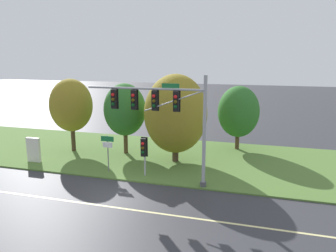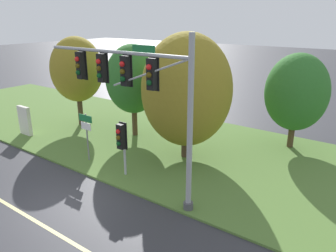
{
  "view_description": "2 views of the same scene",
  "coord_description": "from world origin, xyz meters",
  "px_view_note": "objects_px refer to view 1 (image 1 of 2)",
  "views": [
    {
      "loc": [
        7.89,
        -16.29,
        8.11
      ],
      "look_at": [
        2.22,
        3.31,
        3.73
      ],
      "focal_mm": 35.0,
      "sensor_mm": 36.0,
      "label": 1
    },
    {
      "loc": [
        10.71,
        -6.98,
        7.53
      ],
      "look_at": [
        2.33,
        4.66,
        2.7
      ],
      "focal_mm": 35.0,
      "sensor_mm": 36.0,
      "label": 2
    }
  ],
  "objects_px": {
    "pedestrian_signal_near_kerb": "(144,149)",
    "info_kiosk": "(34,150)",
    "tree_mid_verge": "(239,112)",
    "tree_left_of_mast": "(125,110)",
    "tree_nearest_road": "(71,105)",
    "tree_behind_signpost": "(176,114)",
    "traffic_signal_mast": "(163,110)",
    "route_sign_post": "(108,147)"
  },
  "relations": [
    {
      "from": "tree_mid_verge",
      "to": "pedestrian_signal_near_kerb",
      "type": "bearing_deg",
      "value": -122.61
    },
    {
      "from": "tree_left_of_mast",
      "to": "info_kiosk",
      "type": "bearing_deg",
      "value": -144.76
    },
    {
      "from": "tree_mid_verge",
      "to": "info_kiosk",
      "type": "relative_size",
      "value": 2.91
    },
    {
      "from": "tree_nearest_road",
      "to": "tree_behind_signpost",
      "type": "xyz_separation_m",
      "value": [
        9.19,
        -0.36,
        -0.21
      ]
    },
    {
      "from": "info_kiosk",
      "to": "tree_left_of_mast",
      "type": "bearing_deg",
      "value": 35.24
    },
    {
      "from": "traffic_signal_mast",
      "to": "route_sign_post",
      "type": "bearing_deg",
      "value": 168.51
    },
    {
      "from": "tree_mid_verge",
      "to": "tree_behind_signpost",
      "type": "bearing_deg",
      "value": -131.97
    },
    {
      "from": "pedestrian_signal_near_kerb",
      "to": "route_sign_post",
      "type": "xyz_separation_m",
      "value": [
        -2.79,
        0.27,
        -0.15
      ]
    },
    {
      "from": "traffic_signal_mast",
      "to": "info_kiosk",
      "type": "xyz_separation_m",
      "value": [
        -10.79,
        1.21,
        -3.77
      ]
    },
    {
      "from": "route_sign_post",
      "to": "tree_mid_verge",
      "type": "relative_size",
      "value": 0.47
    },
    {
      "from": "tree_behind_signpost",
      "to": "info_kiosk",
      "type": "bearing_deg",
      "value": -162.98
    },
    {
      "from": "pedestrian_signal_near_kerb",
      "to": "tree_left_of_mast",
      "type": "xyz_separation_m",
      "value": [
        -3.39,
        4.75,
        1.77
      ]
    },
    {
      "from": "tree_mid_verge",
      "to": "traffic_signal_mast",
      "type": "bearing_deg",
      "value": -113.34
    },
    {
      "from": "traffic_signal_mast",
      "to": "route_sign_post",
      "type": "height_order",
      "value": "traffic_signal_mast"
    },
    {
      "from": "tree_mid_verge",
      "to": "route_sign_post",
      "type": "bearing_deg",
      "value": -134.86
    },
    {
      "from": "tree_nearest_road",
      "to": "info_kiosk",
      "type": "bearing_deg",
      "value": -109.36
    },
    {
      "from": "tree_behind_signpost",
      "to": "tree_left_of_mast",
      "type": "bearing_deg",
      "value": 168.22
    },
    {
      "from": "traffic_signal_mast",
      "to": "pedestrian_signal_near_kerb",
      "type": "relative_size",
      "value": 2.9
    },
    {
      "from": "info_kiosk",
      "to": "traffic_signal_mast",
      "type": "bearing_deg",
      "value": -6.42
    },
    {
      "from": "info_kiosk",
      "to": "tree_behind_signpost",
      "type": "bearing_deg",
      "value": 17.02
    },
    {
      "from": "tree_mid_verge",
      "to": "info_kiosk",
      "type": "distance_m",
      "value": 16.96
    },
    {
      "from": "tree_behind_signpost",
      "to": "route_sign_post",
      "type": "bearing_deg",
      "value": -138.38
    },
    {
      "from": "tree_left_of_mast",
      "to": "info_kiosk",
      "type": "xyz_separation_m",
      "value": [
        -5.87,
        -4.15,
        -2.74
      ]
    },
    {
      "from": "traffic_signal_mast",
      "to": "tree_left_of_mast",
      "type": "xyz_separation_m",
      "value": [
        -4.92,
        5.36,
        -1.03
      ]
    },
    {
      "from": "pedestrian_signal_near_kerb",
      "to": "tree_nearest_road",
      "type": "height_order",
      "value": "tree_nearest_road"
    },
    {
      "from": "traffic_signal_mast",
      "to": "tree_mid_verge",
      "type": "xyz_separation_m",
      "value": [
        3.98,
        9.22,
        -1.4
      ]
    },
    {
      "from": "pedestrian_signal_near_kerb",
      "to": "tree_left_of_mast",
      "type": "distance_m",
      "value": 6.1
    },
    {
      "from": "traffic_signal_mast",
      "to": "tree_behind_signpost",
      "type": "xyz_separation_m",
      "value": [
        -0.35,
        4.41,
        -0.98
      ]
    },
    {
      "from": "traffic_signal_mast",
      "to": "info_kiosk",
      "type": "bearing_deg",
      "value": 173.58
    },
    {
      "from": "route_sign_post",
      "to": "tree_nearest_road",
      "type": "xyz_separation_m",
      "value": [
        -5.22,
        3.89,
        2.17
      ]
    },
    {
      "from": "traffic_signal_mast",
      "to": "pedestrian_signal_near_kerb",
      "type": "xyz_separation_m",
      "value": [
        -1.53,
        0.61,
        -2.79
      ]
    },
    {
      "from": "traffic_signal_mast",
      "to": "tree_left_of_mast",
      "type": "height_order",
      "value": "traffic_signal_mast"
    },
    {
      "from": "traffic_signal_mast",
      "to": "tree_mid_verge",
      "type": "bearing_deg",
      "value": 66.66
    },
    {
      "from": "pedestrian_signal_near_kerb",
      "to": "tree_behind_signpost",
      "type": "bearing_deg",
      "value": 72.74
    },
    {
      "from": "route_sign_post",
      "to": "tree_behind_signpost",
      "type": "xyz_separation_m",
      "value": [
        3.97,
        3.53,
        1.96
      ]
    },
    {
      "from": "route_sign_post",
      "to": "pedestrian_signal_near_kerb",
      "type": "bearing_deg",
      "value": -5.53
    },
    {
      "from": "pedestrian_signal_near_kerb",
      "to": "info_kiosk",
      "type": "distance_m",
      "value": 9.33
    },
    {
      "from": "route_sign_post",
      "to": "tree_nearest_road",
      "type": "relative_size",
      "value": 0.42
    },
    {
      "from": "pedestrian_signal_near_kerb",
      "to": "tree_mid_verge",
      "type": "height_order",
      "value": "tree_mid_verge"
    },
    {
      "from": "info_kiosk",
      "to": "pedestrian_signal_near_kerb",
      "type": "bearing_deg",
      "value": -3.74
    },
    {
      "from": "tree_nearest_road",
      "to": "tree_behind_signpost",
      "type": "relative_size",
      "value": 0.92
    },
    {
      "from": "pedestrian_signal_near_kerb",
      "to": "tree_mid_verge",
      "type": "distance_m",
      "value": 10.32
    }
  ]
}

